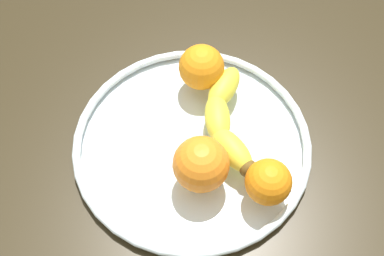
{
  "coord_description": "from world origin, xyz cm",
  "views": [
    {
      "loc": [
        33.86,
        -12.09,
        61.22
      ],
      "look_at": [
        0.0,
        0.0,
        4.8
      ],
      "focal_mm": 46.22,
      "sensor_mm": 36.0,
      "label": 1
    }
  ],
  "objects_px": {
    "orange_front_left": "(268,182)",
    "orange_back_left": "(201,67)",
    "orange_center": "(201,164)",
    "banana": "(225,120)",
    "fruit_bowl": "(192,143)"
  },
  "relations": [
    {
      "from": "banana",
      "to": "orange_back_left",
      "type": "height_order",
      "value": "orange_back_left"
    },
    {
      "from": "orange_front_left",
      "to": "banana",
      "type": "bearing_deg",
      "value": -173.77
    },
    {
      "from": "fruit_bowl",
      "to": "orange_back_left",
      "type": "distance_m",
      "value": 0.11
    },
    {
      "from": "orange_front_left",
      "to": "orange_center",
      "type": "bearing_deg",
      "value": -124.06
    },
    {
      "from": "orange_front_left",
      "to": "orange_back_left",
      "type": "distance_m",
      "value": 0.2
    },
    {
      "from": "orange_back_left",
      "to": "orange_center",
      "type": "bearing_deg",
      "value": -20.47
    },
    {
      "from": "banana",
      "to": "orange_front_left",
      "type": "distance_m",
      "value": 0.12
    },
    {
      "from": "fruit_bowl",
      "to": "orange_center",
      "type": "distance_m",
      "value": 0.08
    },
    {
      "from": "fruit_bowl",
      "to": "banana",
      "type": "xyz_separation_m",
      "value": [
        -0.0,
        0.05,
        0.03
      ]
    },
    {
      "from": "banana",
      "to": "fruit_bowl",
      "type": "bearing_deg",
      "value": -68.81
    },
    {
      "from": "orange_center",
      "to": "fruit_bowl",
      "type": "bearing_deg",
      "value": 171.33
    },
    {
      "from": "orange_front_left",
      "to": "orange_back_left",
      "type": "bearing_deg",
      "value": -175.48
    },
    {
      "from": "fruit_bowl",
      "to": "orange_center",
      "type": "bearing_deg",
      "value": -8.67
    },
    {
      "from": "fruit_bowl",
      "to": "banana",
      "type": "distance_m",
      "value": 0.06
    },
    {
      "from": "fruit_bowl",
      "to": "orange_front_left",
      "type": "relative_size",
      "value": 5.58
    }
  ]
}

